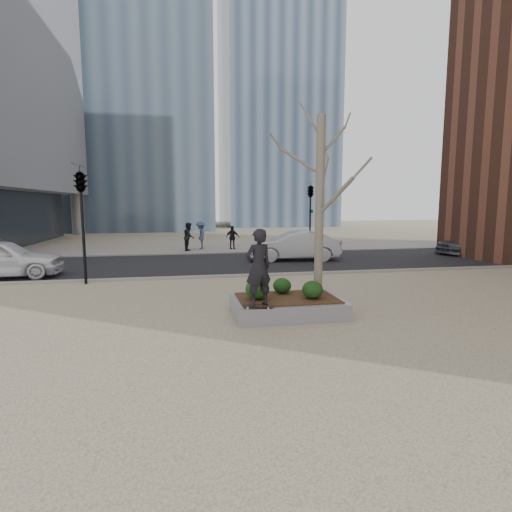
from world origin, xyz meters
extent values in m
plane|color=#B9AE88|center=(0.00, 0.00, 0.00)|extent=(120.00, 120.00, 0.00)
cube|color=black|center=(0.00, 10.00, 0.01)|extent=(60.00, 8.00, 0.02)
cube|color=gray|center=(0.00, 17.00, 0.01)|extent=(60.00, 6.00, 0.02)
cube|color=gray|center=(1.00, 0.00, 0.23)|extent=(3.00, 2.00, 0.45)
cube|color=#382314|center=(1.00, 0.00, 0.47)|extent=(2.70, 1.70, 0.04)
ellipsoid|color=black|center=(0.15, -0.07, 0.77)|extent=(0.66, 0.66, 0.56)
ellipsoid|color=#113512|center=(0.98, 0.51, 0.71)|extent=(0.53, 0.53, 0.45)
ellipsoid|color=black|center=(1.64, -0.28, 0.73)|extent=(0.58, 0.58, 0.49)
imported|color=black|center=(0.01, -0.87, 1.49)|extent=(0.81, 0.65, 1.94)
imported|color=white|center=(-9.21, 7.46, 0.83)|extent=(4.88, 2.25, 1.62)
imported|color=#A6A8AF|center=(4.21, 10.31, 0.82)|extent=(5.00, 2.19, 1.60)
imported|color=#4F515A|center=(15.79, 11.07, 0.74)|extent=(5.28, 3.15, 1.43)
imported|color=black|center=(-1.33, 15.86, 0.95)|extent=(0.84, 1.00, 1.84)
imported|color=#3B476B|center=(-0.54, 16.68, 0.96)|extent=(0.73, 1.23, 1.88)
imported|color=black|center=(1.57, 16.17, 0.82)|extent=(1.01, 0.69, 1.59)
cube|color=slate|center=(-6.00, 42.00, 22.50)|extent=(16.00, 16.00, 45.00)
cube|color=slate|center=(12.00, 48.00, 27.50)|extent=(15.00, 15.00, 55.00)
camera|label=1|loc=(-1.87, -10.48, 3.05)|focal=28.00mm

